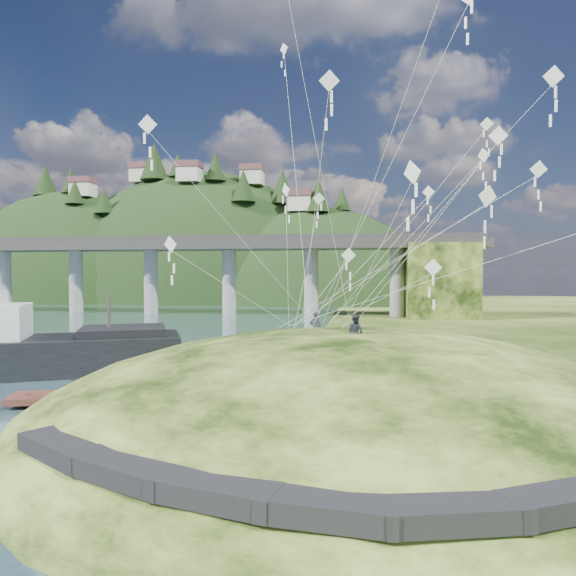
# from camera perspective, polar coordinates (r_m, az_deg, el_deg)

# --- Properties ---
(ground) EXTENTS (320.00, 320.00, 0.00)m
(ground) POSITION_cam_1_polar(r_m,az_deg,el_deg) (26.43, -10.93, -15.71)
(ground) COLOR black
(ground) RESTS_ON ground
(grass_hill) EXTENTS (36.00, 32.00, 13.00)m
(grass_hill) POSITION_cam_1_polar(r_m,az_deg,el_deg) (27.46, 7.46, -18.32)
(grass_hill) COLOR black
(grass_hill) RESTS_ON ground
(footpath) EXTENTS (22.29, 5.84, 0.83)m
(footpath) POSITION_cam_1_polar(r_m,az_deg,el_deg) (15.24, 4.67, -20.72)
(footpath) COLOR black
(footpath) RESTS_ON ground
(bridge) EXTENTS (160.00, 11.00, 15.00)m
(bridge) POSITION_cam_1_polar(r_m,az_deg,el_deg) (100.12, -12.08, 2.70)
(bridge) COLOR #2D2B2B
(bridge) RESTS_ON ground
(far_ridge) EXTENTS (153.00, 70.00, 94.50)m
(far_ridge) POSITION_cam_1_polar(r_m,az_deg,el_deg) (155.69, -11.28, -3.98)
(far_ridge) COLOR black
(far_ridge) RESTS_ON ground
(work_barge) EXTENTS (24.69, 15.79, 8.44)m
(work_barge) POSITION_cam_1_polar(r_m,az_deg,el_deg) (44.96, -28.24, -5.89)
(work_barge) COLOR black
(work_barge) RESTS_ON ground
(wooden_dock) EXTENTS (15.13, 6.75, 1.08)m
(wooden_dock) POSITION_cam_1_polar(r_m,az_deg,el_deg) (33.22, -15.96, -11.27)
(wooden_dock) COLOR #3E2019
(wooden_dock) RESTS_ON ground
(kite_flyers) EXTENTS (3.13, 4.02, 1.89)m
(kite_flyers) POSITION_cam_1_polar(r_m,az_deg,el_deg) (26.15, 5.94, -2.82)
(kite_flyers) COLOR #252932
(kite_flyers) RESTS_ON ground
(kite_swarm) EXTENTS (18.71, 17.13, 20.93)m
(kite_swarm) POSITION_cam_1_polar(r_m,az_deg,el_deg) (24.80, 12.19, 16.49)
(kite_swarm) COLOR white
(kite_swarm) RESTS_ON ground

